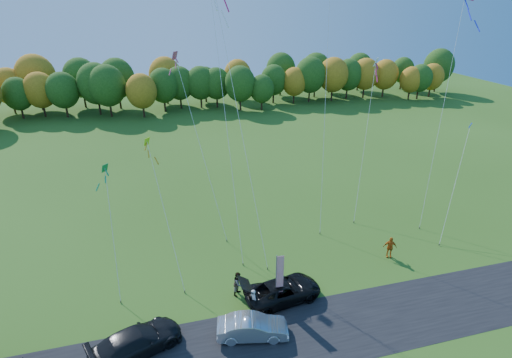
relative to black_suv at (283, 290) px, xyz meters
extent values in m
plane|color=#2C5416|center=(-0.35, 0.43, -0.79)|extent=(160.00, 160.00, 0.00)
cube|color=black|center=(-0.35, -3.57, -0.79)|extent=(90.00, 6.00, 0.01)
imported|color=black|center=(0.00, 0.00, 0.00)|extent=(6.04, 3.47, 1.59)
imported|color=silver|center=(-3.07, -2.88, -0.03)|extent=(4.88, 2.54, 1.53)
imported|color=black|center=(-10.41, -2.21, 0.04)|extent=(6.22, 4.32, 1.67)
imported|color=silver|center=(-2.40, -0.61, 0.13)|extent=(0.62, 0.77, 1.85)
imported|color=gray|center=(-3.04, 1.43, 0.17)|extent=(1.15, 1.18, 1.92)
imported|color=#C15812|center=(10.48, 2.68, 0.18)|extent=(1.23, 0.84, 1.94)
cylinder|color=#999999|center=(-0.71, -0.42, 1.36)|extent=(0.06, 0.06, 4.31)
cube|color=red|center=(-0.44, -0.43, 1.79)|extent=(0.54, 0.06, 3.23)
cube|color=navy|center=(-0.44, -0.40, 2.99)|extent=(0.54, 0.05, 0.84)
cylinder|color=#4C3F33|center=(-0.11, 3.66, -0.69)|extent=(0.08, 0.08, 0.20)
cylinder|color=#4C3F33|center=(6.22, 7.57, -0.69)|extent=(0.08, 0.08, 0.20)
cylinder|color=#4C3F33|center=(-1.92, 4.77, -0.69)|extent=(0.08, 0.08, 0.20)
cylinder|color=#4C3F33|center=(15.90, 5.98, -0.69)|extent=(0.08, 0.08, 0.20)
cylinder|color=#4C3F33|center=(-6.97, 2.56, -0.69)|extent=(0.08, 0.08, 0.20)
cube|color=#B1F319|center=(-8.56, 9.57, 9.09)|extent=(1.11, 1.11, 1.32)
cylinder|color=#4C3F33|center=(-11.61, 2.67, -0.69)|extent=(0.08, 0.08, 0.20)
cube|color=#15833A|center=(-11.73, 7.27, 8.08)|extent=(1.11, 1.11, 1.31)
cylinder|color=#4C3F33|center=(10.28, 8.59, -0.69)|extent=(0.08, 0.08, 0.20)
cube|color=white|center=(14.57, 15.18, 13.63)|extent=(1.41, 1.41, 1.68)
cylinder|color=#4C3F33|center=(-2.54, 8.59, -0.69)|extent=(0.08, 0.08, 0.20)
cube|color=#C64261|center=(-5.39, 15.78, 14.84)|extent=(1.26, 1.26, 1.50)
cylinder|color=#4C3F33|center=(15.84, 3.00, -0.69)|extent=(0.08, 0.08, 0.20)
cube|color=#0E2ECA|center=(21.24, 8.18, 8.49)|extent=(0.84, 0.84, 0.99)
camera|label=1|loc=(-7.92, -21.91, 19.63)|focal=28.00mm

